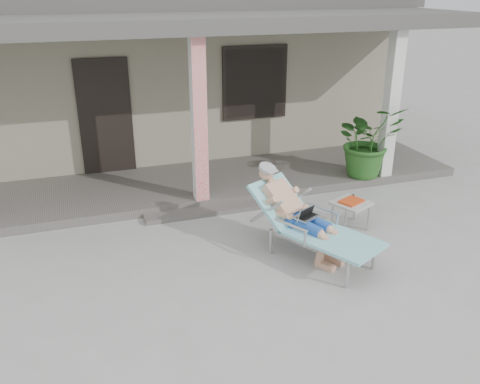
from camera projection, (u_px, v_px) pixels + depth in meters
name	position (u px, v px, depth m)	size (l,w,h in m)	color
ground	(243.00, 270.00, 6.62)	(60.00, 60.00, 0.00)	#9E9E99
house	(152.00, 67.00, 11.67)	(10.40, 5.40, 3.30)	gray
porch_deck	(190.00, 184.00, 9.22)	(10.00, 2.00, 0.15)	#605B56
porch_overhang	(184.00, 28.00, 8.13)	(10.00, 2.30, 2.85)	silver
porch_step	(206.00, 211.00, 8.23)	(2.00, 0.30, 0.07)	#605B56
lounger	(305.00, 203.00, 6.75)	(1.47, 1.95, 1.24)	#B7B7BC
side_table	(351.00, 204.00, 7.66)	(0.65, 0.65, 0.44)	#A9AAA5
potted_palm	(368.00, 140.00, 9.21)	(1.20, 1.04, 1.33)	#26591E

